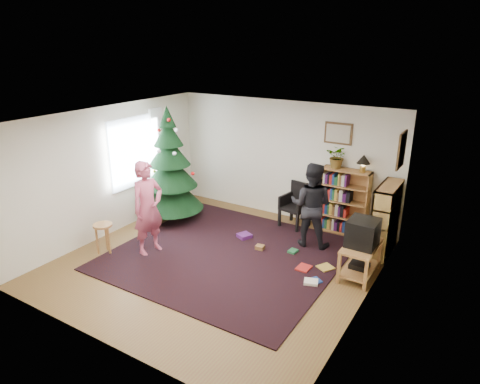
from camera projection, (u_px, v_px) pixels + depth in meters
The scene contains 23 objects.
floor at pixel (218, 262), 7.44m from camera, with size 5.00×5.00×0.00m, color brown.
ceiling at pixel (215, 118), 6.60m from camera, with size 5.00×5.00×0.00m, color white.
wall_back at pixel (284, 160), 9.02m from camera, with size 5.00×0.02×2.50m, color silver.
wall_front at pixel (96, 257), 5.01m from camera, with size 5.00×0.02×2.50m, color silver.
wall_left at pixel (110, 171), 8.25m from camera, with size 0.02×5.00×2.50m, color silver.
wall_right at pixel (369, 227), 5.79m from camera, with size 0.02×5.00×2.50m, color silver.
rug at pixel (227, 254), 7.68m from camera, with size 3.80×3.60×0.02m, color black.
window_pane at pixel (132, 152), 8.63m from camera, with size 0.04×1.20×1.40m, color silver.
curtain at pixel (157, 146), 9.18m from camera, with size 0.06×0.35×1.60m, color white.
picture_back at pixel (338, 133), 8.20m from camera, with size 0.55×0.03×0.42m.
picture_right at pixel (402, 150), 6.97m from camera, with size 0.03×0.50×0.60m.
christmas_tree at pixel (170, 174), 8.89m from camera, with size 1.34×1.34×2.43m.
bookshelf_back at pixel (344, 201), 8.39m from camera, with size 0.95×0.30×1.30m.
bookshelf_right at pixel (386, 219), 7.54m from camera, with size 0.30×0.95×1.30m.
tv_stand at pixel (360, 258), 6.91m from camera, with size 0.48×0.87×0.55m.
crt_tv at pixel (363, 233), 6.77m from camera, with size 0.46×0.50×0.43m.
armchair at pixel (297, 203), 8.77m from camera, with size 0.57×0.57×0.91m.
stool at pixel (103, 231), 7.62m from camera, with size 0.34×0.34×0.56m.
person_standing at pixel (148, 208), 7.52m from camera, with size 0.62×0.41×1.71m, color #AE455F.
person_by_chair at pixel (311, 205), 7.80m from camera, with size 0.78×0.61×1.60m, color black.
potted_plant at pixel (338, 157), 8.20m from camera, with size 0.41×0.35×0.45m, color gray.
table_lamp at pixel (364, 160), 7.96m from camera, with size 0.25×0.25×0.34m.
floor_clutter at pixel (292, 261), 7.40m from camera, with size 2.00×1.07×0.08m.
Camera 1 is at (3.78, -5.42, 3.65)m, focal length 32.00 mm.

